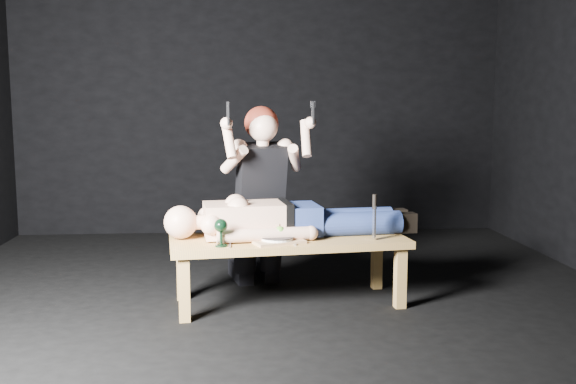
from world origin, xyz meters
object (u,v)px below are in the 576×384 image
(lying_man, at_px, (293,215))
(carving_knife, at_px, (374,217))
(kneeling_woman, at_px, (258,194))
(serving_tray, at_px, (277,241))
(table, at_px, (289,271))
(goblet, at_px, (221,233))

(lying_man, distance_m, carving_knife, 0.55)
(kneeling_woman, distance_m, serving_tray, 0.68)
(serving_tray, distance_m, carving_knife, 0.65)
(lying_man, height_order, carving_knife, carving_knife)
(table, bearing_deg, carving_knife, -18.21)
(carving_knife, bearing_deg, serving_tray, 176.20)
(goblet, bearing_deg, lying_man, 34.41)
(table, bearing_deg, serving_tray, -127.57)
(lying_man, relative_size, serving_tray, 5.19)
(carving_knife, bearing_deg, goblet, -179.70)
(goblet, bearing_deg, carving_knife, 7.07)
(lying_man, bearing_deg, goblet, -152.36)
(table, height_order, serving_tray, serving_tray)
(table, distance_m, lying_man, 0.38)
(table, xyz_separation_m, serving_tray, (-0.09, -0.14, 0.23))
(kneeling_woman, distance_m, goblet, 0.78)
(lying_man, distance_m, serving_tray, 0.30)
(lying_man, height_order, goblet, lying_man)
(kneeling_woman, bearing_deg, lying_man, -73.31)
(lying_man, bearing_deg, carving_knife, -28.66)
(table, height_order, kneeling_woman, kneeling_woman)
(lying_man, bearing_deg, table, -119.49)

